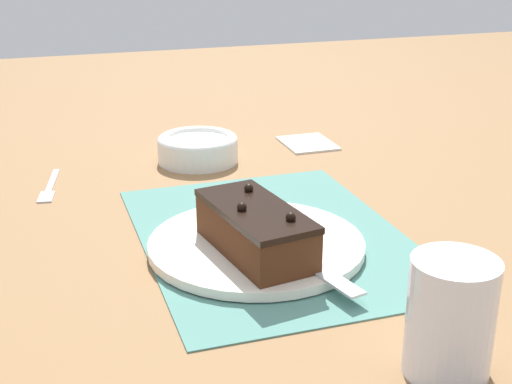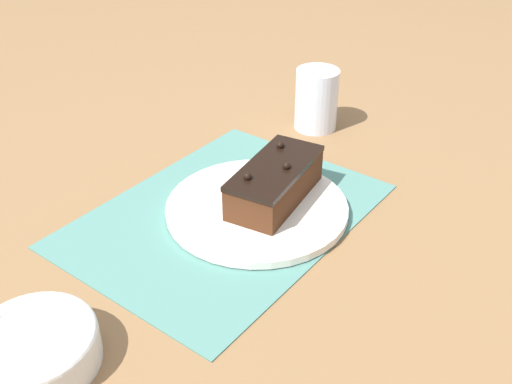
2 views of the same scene
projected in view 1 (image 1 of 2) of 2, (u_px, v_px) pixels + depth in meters
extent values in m
plane|color=olive|center=(273.00, 238.00, 0.95)|extent=(3.00, 3.00, 0.00)
cube|color=slate|center=(273.00, 237.00, 0.95)|extent=(0.46, 0.34, 0.00)
cylinder|color=white|center=(256.00, 245.00, 0.91)|extent=(0.28, 0.28, 0.01)
cube|color=#472614|center=(255.00, 233.00, 0.86)|extent=(0.19, 0.11, 0.05)
cube|color=black|center=(255.00, 210.00, 0.85)|extent=(0.19, 0.11, 0.01)
sphere|color=black|center=(249.00, 188.00, 0.90)|extent=(0.01, 0.01, 0.01)
sphere|color=black|center=(242.00, 207.00, 0.84)|extent=(0.01, 0.01, 0.01)
sphere|color=black|center=(291.00, 217.00, 0.82)|extent=(0.01, 0.01, 0.01)
cube|color=black|center=(264.00, 230.00, 0.92)|extent=(0.08, 0.04, 0.01)
cube|color=#B7BABF|center=(317.00, 268.00, 0.83)|extent=(0.16, 0.06, 0.00)
cylinder|color=white|center=(450.00, 318.00, 0.65)|extent=(0.08, 0.08, 0.12)
cylinder|color=white|center=(198.00, 151.00, 1.24)|extent=(0.14, 0.14, 0.04)
torus|color=white|center=(198.00, 140.00, 1.24)|extent=(0.14, 0.14, 0.02)
cube|color=white|center=(308.00, 142.00, 1.35)|extent=(0.11, 0.09, 0.01)
cube|color=#B7BABF|center=(52.00, 180.00, 1.16)|extent=(0.11, 0.03, 0.01)
cube|color=#B7BABF|center=(46.00, 196.00, 1.09)|extent=(0.05, 0.03, 0.01)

